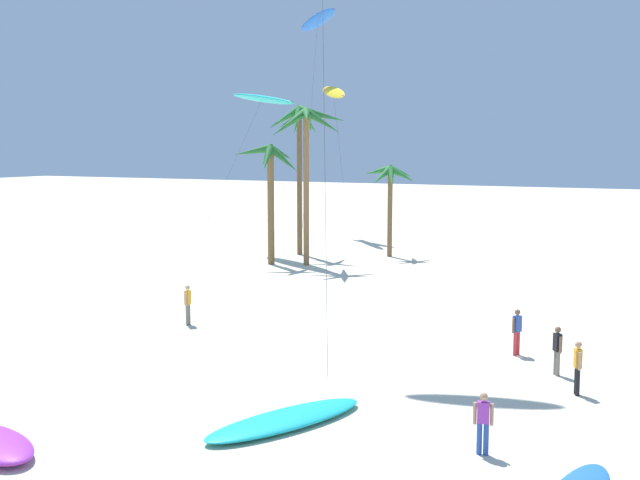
# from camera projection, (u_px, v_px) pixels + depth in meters

# --- Properties ---
(palm_tree_0) EXTENTS (4.98, 4.21, 10.60)m
(palm_tree_0) POSITION_uv_depth(u_px,v_px,m) (299.00, 135.00, 54.45)
(palm_tree_0) COLOR brown
(palm_tree_0) RESTS_ON ground
(palm_tree_1) EXTENTS (4.30, 4.47, 7.87)m
(palm_tree_1) POSITION_uv_depth(u_px,v_px,m) (270.00, 170.00, 50.25)
(palm_tree_1) COLOR brown
(palm_tree_1) RESTS_ON ground
(palm_tree_2) EXTENTS (3.81, 3.71, 6.44)m
(palm_tree_2) POSITION_uv_depth(u_px,v_px,m) (391.00, 181.00, 53.87)
(palm_tree_2) COLOR brown
(palm_tree_2) RESTS_ON ground
(palm_tree_3) EXTENTS (5.01, 5.01, 10.19)m
(palm_tree_3) POSITION_uv_depth(u_px,v_px,m) (306.00, 134.00, 49.48)
(palm_tree_3) COLOR olive
(palm_tree_3) RESTS_ON ground
(flying_kite_1) EXTENTS (6.13, 6.99, 13.30)m
(flying_kite_1) POSITION_uv_depth(u_px,v_px,m) (333.00, 92.00, 65.21)
(flying_kite_1) COLOR yellow
(flying_kite_1) RESTS_ON ground
(flying_kite_2) EXTENTS (5.49, 7.98, 19.73)m
(flying_kite_2) POSITION_uv_depth(u_px,v_px,m) (318.00, 20.00, 67.72)
(flying_kite_2) COLOR blue
(flying_kite_2) RESTS_ON ground
(flying_kite_4) EXTENTS (8.22, 12.27, 11.89)m
(flying_kite_4) POSITION_uv_depth(u_px,v_px,m) (262.00, 99.00, 54.28)
(flying_kite_4) COLOR #19B2B7
(flying_kite_4) RESTS_ON ground
(grounded_kite_0) EXTENTS (3.43, 5.41, 0.30)m
(grounded_kite_0) POSITION_uv_depth(u_px,v_px,m) (286.00, 419.00, 21.50)
(grounded_kite_0) COLOR #19B2B7
(grounded_kite_0) RESTS_ON ground
(person_foreground_walker) EXTENTS (0.25, 0.50, 1.75)m
(person_foreground_walker) POSITION_uv_depth(u_px,v_px,m) (188.00, 303.00, 33.46)
(person_foreground_walker) COLOR slate
(person_foreground_walker) RESTS_ON ground
(person_near_left) EXTENTS (0.34, 0.43, 1.68)m
(person_near_left) POSITION_uv_depth(u_px,v_px,m) (557.00, 349.00, 26.06)
(person_near_left) COLOR slate
(person_near_left) RESTS_ON ground
(person_near_right) EXTENTS (0.50, 0.26, 1.61)m
(person_near_right) POSITION_uv_depth(u_px,v_px,m) (483.00, 421.00, 19.32)
(person_near_right) COLOR #284CA3
(person_near_right) RESTS_ON ground
(person_mid_field) EXTENTS (0.30, 0.48, 1.71)m
(person_mid_field) POSITION_uv_depth(u_px,v_px,m) (578.00, 366.00, 23.99)
(person_mid_field) COLOR black
(person_mid_field) RESTS_ON ground
(person_far_watcher) EXTENTS (0.31, 0.46, 1.73)m
(person_far_watcher) POSITION_uv_depth(u_px,v_px,m) (517.00, 330.00, 28.57)
(person_far_watcher) COLOR red
(person_far_watcher) RESTS_ON ground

